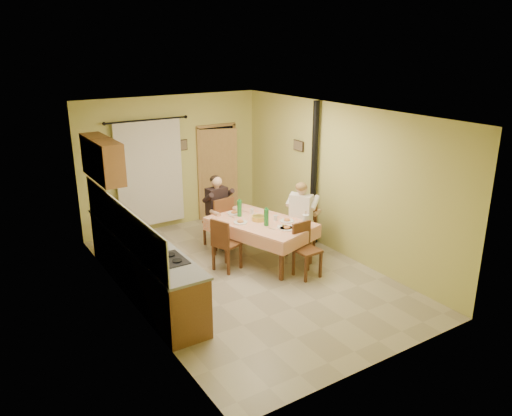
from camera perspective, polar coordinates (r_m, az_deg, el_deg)
floor at (r=8.70m, az=-1.04°, el=-7.66°), size 4.00×6.00×0.01m
room_shell at (r=8.06m, az=-1.12°, el=4.02°), size 4.04×6.04×2.82m
kitchen_run at (r=8.17m, az=-12.87°, el=-6.25°), size 0.64×3.64×1.56m
upper_cabinets at (r=8.86m, az=-17.18°, el=5.39°), size 0.35×1.40×0.70m
curtain at (r=10.51m, az=-12.02°, el=3.93°), size 1.70×0.07×2.22m
doorway at (r=11.20m, az=-4.37°, el=4.07°), size 0.96×0.31×2.15m
dining_table at (r=9.14m, az=0.57°, el=-3.72°), size 1.62×2.12×0.76m
tableware at (r=8.92m, az=1.16°, el=-1.22°), size 1.02×1.47×0.33m
chair_far at (r=9.81m, az=-4.26°, el=-2.72°), size 0.50×0.50×1.02m
chair_near at (r=8.59m, az=5.80°, el=-5.98°), size 0.40×0.40×0.94m
chair_right at (r=9.47m, az=5.17°, el=-3.54°), size 0.63×0.63×1.02m
chair_left at (r=8.80m, az=-3.38°, el=-5.29°), size 0.51×0.51×0.96m
man_far at (r=9.62m, az=-4.40°, el=0.56°), size 0.61×0.49×1.39m
man_right at (r=9.25m, az=5.24°, el=-0.21°), size 0.63×0.65×1.39m
stove_flue at (r=9.82m, az=6.55°, el=1.74°), size 0.24×0.24×2.80m
picture_back at (r=10.76m, az=-8.34°, el=7.14°), size 0.19×0.03×0.23m
picture_right at (r=10.11m, az=4.89°, el=7.12°), size 0.03×0.31×0.21m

